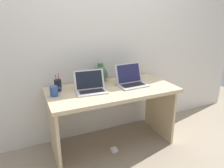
% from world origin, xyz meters
% --- Properties ---
extents(ground_plane, '(6.00, 6.00, 0.00)m').
position_xyz_m(ground_plane, '(0.00, 0.00, 0.00)').
color(ground_plane, gray).
extents(back_wall, '(4.40, 0.04, 2.40)m').
position_xyz_m(back_wall, '(0.00, 0.38, 1.20)').
color(back_wall, silver).
rests_on(back_wall, ground).
extents(desk, '(1.40, 0.68, 0.72)m').
position_xyz_m(desk, '(0.00, 0.00, 0.56)').
color(desk, '#D1B78C').
rests_on(desk, ground).
extents(laptop_left, '(0.34, 0.25, 0.21)m').
position_xyz_m(laptop_left, '(-0.24, 0.02, 0.78)').
color(laptop_left, silver).
rests_on(laptop_left, desk).
extents(laptop_right, '(0.34, 0.26, 0.24)m').
position_xyz_m(laptop_right, '(0.24, 0.02, 0.78)').
color(laptop_right, '#B2B2B7').
rests_on(laptop_right, desk).
extents(green_vase, '(0.17, 0.17, 0.22)m').
position_xyz_m(green_vase, '(-0.03, 0.28, 0.82)').
color(green_vase, '#47704C').
rests_on(green_vase, desk).
extents(coffee_mug, '(0.12, 0.08, 0.10)m').
position_xyz_m(coffee_mug, '(-0.61, 0.03, 0.77)').
color(coffee_mug, '#335199').
rests_on(coffee_mug, desk).
extents(pen_cup, '(0.08, 0.08, 0.19)m').
position_xyz_m(pen_cup, '(-0.55, 0.18, 0.78)').
color(pen_cup, black).
rests_on(pen_cup, desk).
extents(power_brick, '(0.07, 0.07, 0.03)m').
position_xyz_m(power_brick, '(-0.03, -0.13, 0.01)').
color(power_brick, white).
rests_on(power_brick, ground).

